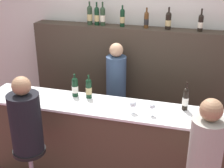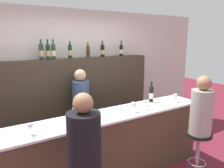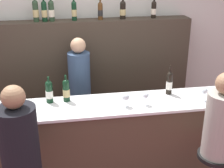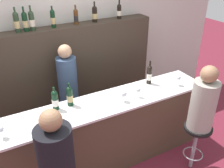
# 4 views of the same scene
# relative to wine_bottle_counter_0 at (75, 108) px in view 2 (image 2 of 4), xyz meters

# --- Properties ---
(wall_back) EXTENTS (6.40, 0.05, 2.60)m
(wall_back) POSITION_rel_wine_bottle_counter_0_xyz_m (0.47, 1.23, 0.15)
(wall_back) COLOR beige
(wall_back) RESTS_ON ground_plane
(bar_counter) EXTENTS (3.13, 0.56, 1.02)m
(bar_counter) POSITION_rel_wine_bottle_counter_0_xyz_m (0.47, -0.15, -0.64)
(bar_counter) COLOR #473828
(bar_counter) RESTS_ON ground_plane
(back_bar_cabinet) EXTENTS (2.94, 0.28, 1.72)m
(back_bar_cabinet) POSITION_rel_wine_bottle_counter_0_xyz_m (0.47, 1.00, -0.29)
(back_bar_cabinet) COLOR #382D23
(back_bar_cabinet) RESTS_ON ground_plane
(wine_bottle_counter_0) EXTENTS (0.08, 0.08, 0.30)m
(wine_bottle_counter_0) POSITION_rel_wine_bottle_counter_0_xyz_m (0.00, 0.00, 0.00)
(wine_bottle_counter_0) COLOR black
(wine_bottle_counter_0) RESTS_ON bar_counter
(wine_bottle_counter_1) EXTENTS (0.08, 0.08, 0.31)m
(wine_bottle_counter_1) POSITION_rel_wine_bottle_counter_0_xyz_m (0.18, 0.00, 0.00)
(wine_bottle_counter_1) COLOR black
(wine_bottle_counter_1) RESTS_ON bar_counter
(wine_bottle_counter_2) EXTENTS (0.07, 0.07, 0.35)m
(wine_bottle_counter_2) POSITION_rel_wine_bottle_counter_0_xyz_m (1.36, 0.00, 0.01)
(wine_bottle_counter_2) COLOR black
(wine_bottle_counter_2) RESTS_ON bar_counter
(wine_bottle_backbar_0) EXTENTS (0.08, 0.08, 0.34)m
(wine_bottle_backbar_0) POSITION_rel_wine_bottle_counter_0_xyz_m (-0.14, 1.00, 0.71)
(wine_bottle_backbar_0) COLOR #233823
(wine_bottle_backbar_0) RESTS_ON back_bar_cabinet
(wine_bottle_backbar_1) EXTENTS (0.07, 0.07, 0.33)m
(wine_bottle_backbar_1) POSITION_rel_wine_bottle_counter_0_xyz_m (-0.03, 1.00, 0.71)
(wine_bottle_backbar_1) COLOR black
(wine_bottle_backbar_1) RESTS_ON back_bar_cabinet
(wine_bottle_backbar_2) EXTENTS (0.08, 0.08, 0.34)m
(wine_bottle_backbar_2) POSITION_rel_wine_bottle_counter_0_xyz_m (0.06, 1.00, 0.71)
(wine_bottle_backbar_2) COLOR #233823
(wine_bottle_backbar_2) RESTS_ON back_bar_cabinet
(wine_bottle_backbar_3) EXTENTS (0.07, 0.07, 0.30)m
(wine_bottle_backbar_3) POSITION_rel_wine_bottle_counter_0_xyz_m (0.36, 1.00, 0.70)
(wine_bottle_backbar_3) COLOR black
(wine_bottle_backbar_3) RESTS_ON back_bar_cabinet
(wine_bottle_backbar_4) EXTENTS (0.07, 0.07, 0.29)m
(wine_bottle_backbar_4) POSITION_rel_wine_bottle_counter_0_xyz_m (0.70, 1.00, 0.69)
(wine_bottle_backbar_4) COLOR #4C2D14
(wine_bottle_backbar_4) RESTS_ON back_bar_cabinet
(wine_bottle_backbar_5) EXTENTS (0.08, 0.08, 0.31)m
(wine_bottle_backbar_5) POSITION_rel_wine_bottle_counter_0_xyz_m (1.01, 1.00, 0.69)
(wine_bottle_backbar_5) COLOR black
(wine_bottle_backbar_5) RESTS_ON back_bar_cabinet
(wine_bottle_backbar_6) EXTENTS (0.07, 0.07, 0.30)m
(wine_bottle_backbar_6) POSITION_rel_wine_bottle_counter_0_xyz_m (1.44, 1.00, 0.69)
(wine_bottle_backbar_6) COLOR black
(wine_bottle_backbar_6) RESTS_ON back_bar_cabinet
(wine_glass_0) EXTENTS (0.07, 0.07, 0.14)m
(wine_glass_0) POSITION_rel_wine_bottle_counter_0_xyz_m (-0.64, -0.24, -0.03)
(wine_glass_0) COLOR silver
(wine_glass_0) RESTS_ON bar_counter
(wine_glass_1) EXTENTS (0.08, 0.08, 0.15)m
(wine_glass_1) POSITION_rel_wine_bottle_counter_0_xyz_m (0.80, -0.24, -0.02)
(wine_glass_1) COLOR silver
(wine_glass_1) RESTS_ON bar_counter
(wine_glass_2) EXTENTS (0.07, 0.07, 0.15)m
(wine_glass_2) POSITION_rel_wine_bottle_counter_0_xyz_m (1.02, -0.24, -0.02)
(wine_glass_2) COLOR silver
(wine_glass_2) RESTS_ON bar_counter
(wine_glass_3) EXTENTS (0.07, 0.07, 0.15)m
(wine_glass_3) POSITION_rel_wine_bottle_counter_0_xyz_m (1.69, -0.24, -0.02)
(wine_glass_3) COLOR silver
(wine_glass_3) RESTS_ON bar_counter
(tasting_menu) EXTENTS (0.21, 0.30, 0.00)m
(tasting_menu) POSITION_rel_wine_bottle_counter_0_xyz_m (0.57, -0.26, -0.13)
(tasting_menu) COLOR white
(tasting_menu) RESTS_ON bar_counter
(guest_seated_left) EXTENTS (0.34, 0.34, 0.86)m
(guest_seated_left) POSITION_rel_wine_bottle_counter_0_xyz_m (-0.25, -0.80, -0.08)
(guest_seated_left) COLOR black
(guest_seated_left) RESTS_ON bar_stool_left
(bar_stool_right) EXTENTS (0.36, 0.36, 0.70)m
(bar_stool_right) POSITION_rel_wine_bottle_counter_0_xyz_m (1.61, -0.80, -0.61)
(bar_stool_right) COLOR gray
(bar_stool_right) RESTS_ON ground_plane
(guest_seated_right) EXTENTS (0.31, 0.31, 0.86)m
(guest_seated_right) POSITION_rel_wine_bottle_counter_0_xyz_m (1.61, -0.80, -0.07)
(guest_seated_right) COLOR gray
(guest_seated_right) RESTS_ON bar_stool_right
(bartender) EXTENTS (0.28, 0.28, 1.57)m
(bartender) POSITION_rel_wine_bottle_counter_0_xyz_m (0.37, 0.63, -0.41)
(bartender) COLOR #334766
(bartender) RESTS_ON ground_plane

